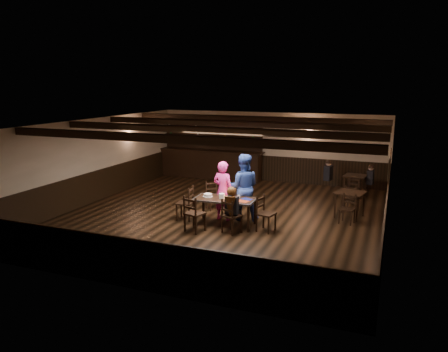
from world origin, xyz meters
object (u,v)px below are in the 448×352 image
(dining_table, at_px, (225,201))
(cake, at_px, (208,195))
(man_blue, at_px, (243,187))
(chair_near_right, at_px, (230,214))
(woman_pink, at_px, (223,191))
(bar_counter, at_px, (210,160))
(chair_near_left, at_px, (193,211))

(dining_table, xyz_separation_m, cake, (-0.51, 0.01, 0.11))
(man_blue, bearing_deg, cake, 23.74)
(dining_table, bearing_deg, chair_near_right, -58.28)
(woman_pink, bearing_deg, dining_table, 125.18)
(bar_counter, bearing_deg, chair_near_right, -62.51)
(man_blue, bearing_deg, bar_counter, -73.98)
(woman_pink, xyz_separation_m, man_blue, (0.51, 0.23, 0.10))
(woman_pink, distance_m, cake, 0.52)
(dining_table, bearing_deg, chair_near_left, -123.91)
(dining_table, distance_m, man_blue, 0.79)
(dining_table, relative_size, chair_near_left, 1.73)
(woman_pink, height_order, cake, woman_pink)
(dining_table, relative_size, cake, 6.32)
(chair_near_left, relative_size, chair_near_right, 1.07)
(chair_near_left, distance_m, man_blue, 1.78)
(chair_near_left, distance_m, cake, 0.88)
(chair_near_left, bearing_deg, dining_table, 56.09)
(chair_near_right, xyz_separation_m, man_blue, (-0.08, 1.27, 0.41))
(dining_table, distance_m, bar_counter, 6.24)
(cake, relative_size, bar_counter, 0.06)
(chair_near_left, bearing_deg, man_blue, 60.90)
(chair_near_right, relative_size, woman_pink, 0.54)
(chair_near_right, bearing_deg, bar_counter, 117.49)
(dining_table, distance_m, cake, 0.52)
(man_blue, bearing_deg, woman_pink, 7.60)
(chair_near_right, xyz_separation_m, bar_counter, (-3.20, 6.14, 0.19))
(cake, bearing_deg, chair_near_right, -34.44)
(woman_pink, bearing_deg, chair_near_left, 83.67)
(woman_pink, bearing_deg, chair_near_right, 127.88)
(dining_table, bearing_deg, man_blue, 67.50)
(chair_near_right, bearing_deg, dining_table, 121.72)
(chair_near_left, xyz_separation_m, cake, (0.06, 0.85, 0.22))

